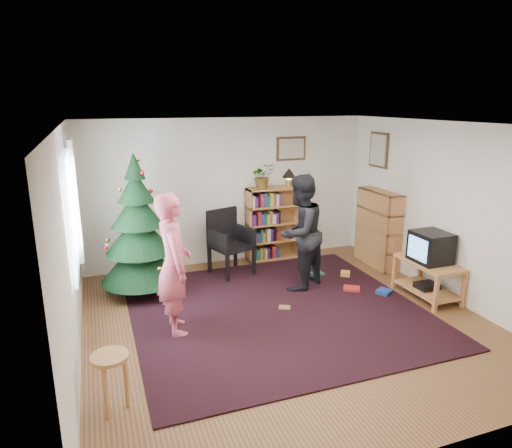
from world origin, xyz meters
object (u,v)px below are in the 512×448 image
object	(u,v)px
bookshelf_back	(273,223)
person_standing	(174,264)
armchair	(229,239)
table_lamp	(289,174)
potted_plant	(262,176)
crt_tv	(431,247)
picture_back	(291,149)
picture_right	(379,150)
person_by_chair	(300,233)
christmas_tree	(139,237)
tv_stand	(428,276)
stool	(111,368)
bookshelf_right	(378,227)

from	to	relation	value
bookshelf_back	person_standing	size ratio (longest dim) A/B	0.74
armchair	table_lamp	size ratio (longest dim) A/B	3.26
potted_plant	crt_tv	bearing A→B (deg)	-54.92
picture_back	picture_right	bearing A→B (deg)	-28.69
picture_right	person_by_chair	size ratio (longest dim) A/B	0.34
christmas_tree	armchair	bearing A→B (deg)	15.62
person_standing	potted_plant	world-z (taller)	person_standing
armchair	table_lamp	world-z (taller)	table_lamp
picture_right	crt_tv	xyz separation A→B (m)	(-0.26, -1.77, -1.18)
tv_stand	person_standing	distance (m)	3.65
bookshelf_back	person_by_chair	xyz separation A→B (m)	(-0.13, -1.40, 0.21)
christmas_tree	crt_tv	size ratio (longest dim) A/B	4.20
crt_tv	potted_plant	xyz separation A→B (m)	(-1.66, 2.36, 0.75)
person_by_chair	bookshelf_back	bearing A→B (deg)	-127.81
bookshelf_back	stool	bearing A→B (deg)	-130.78
stool	potted_plant	size ratio (longest dim) A/B	1.32
christmas_tree	bookshelf_back	world-z (taller)	christmas_tree
tv_stand	potted_plant	xyz separation A→B (m)	(-1.66, 2.36, 1.19)
stool	table_lamp	bearing A→B (deg)	46.47
picture_back	tv_stand	distance (m)	3.16
stool	person_standing	size ratio (longest dim) A/B	0.33
picture_right	picture_back	bearing A→B (deg)	151.31
potted_plant	table_lamp	xyz separation A→B (m)	(0.50, 0.00, 0.00)
armchair	person_by_chair	bearing A→B (deg)	-69.62
table_lamp	christmas_tree	bearing A→B (deg)	-163.21
bookshelf_back	armchair	distance (m)	1.02
christmas_tree	potted_plant	size ratio (longest dim) A/B	4.85
tv_stand	stool	xyz separation A→B (m)	(-4.42, -1.07, 0.11)
armchair	stool	xyz separation A→B (m)	(-2.03, -3.03, -0.14)
crt_tv	person_by_chair	xyz separation A→B (m)	(-1.59, 0.96, 0.11)
tv_stand	person_standing	size ratio (longest dim) A/B	0.55
potted_plant	bookshelf_back	bearing A→B (deg)	0.00
picture_right	armchair	bearing A→B (deg)	175.99
bookshelf_right	tv_stand	size ratio (longest dim) A/B	1.36
christmas_tree	person_by_chair	xyz separation A→B (m)	(2.27, -0.59, 0.00)
picture_back	person_by_chair	xyz separation A→B (m)	(-0.52, -1.54, -1.08)
table_lamp	person_standing	bearing A→B (deg)	-139.06
tv_stand	stool	bearing A→B (deg)	-166.40
person_by_chair	table_lamp	bearing A→B (deg)	-139.53
bookshelf_right	picture_back	bearing A→B (deg)	48.44
picture_back	stool	bearing A→B (deg)	-133.21
christmas_tree	person_standing	xyz separation A→B (m)	(0.27, -1.30, 0.01)
crt_tv	potted_plant	world-z (taller)	potted_plant
potted_plant	christmas_tree	bearing A→B (deg)	-159.69
bookshelf_right	armchair	world-z (taller)	bookshelf_right
tv_stand	crt_tv	bearing A→B (deg)	-180.00
bookshelf_back	stool	size ratio (longest dim) A/B	2.28
bookshelf_right	armchair	xyz separation A→B (m)	(-2.51, 0.52, -0.09)
bookshelf_back	bookshelf_right	size ratio (longest dim) A/B	1.00
tv_stand	armchair	size ratio (longest dim) A/B	0.90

